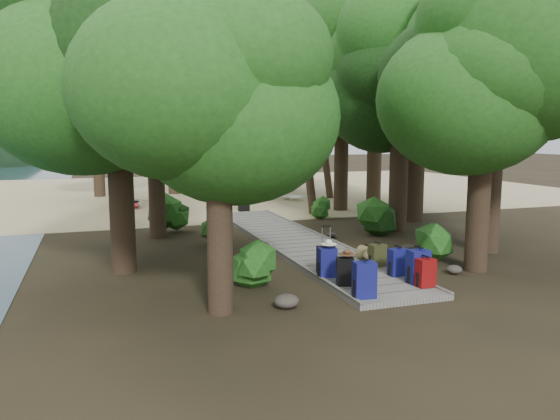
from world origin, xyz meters
name	(u,v)px	position (x,y,z in m)	size (l,w,h in m)	color
ground	(309,251)	(0.00, 0.00, 0.00)	(120.00, 120.00, 0.00)	#322919
sand_beach	(200,191)	(0.00, 16.00, 0.01)	(40.00, 22.00, 0.02)	tan
boardwalk	(296,242)	(0.00, 1.00, 0.06)	(2.00, 12.00, 0.12)	gray
backpack_left_a	(364,278)	(-0.73, -4.63, 0.50)	(0.40, 0.28, 0.76)	navy
backpack_left_b	(345,270)	(-0.71, -3.76, 0.44)	(0.34, 0.24, 0.63)	black
backpack_left_c	(327,261)	(-0.79, -3.03, 0.47)	(0.37, 0.27, 0.70)	navy
backpack_right_a	(426,271)	(0.77, -4.36, 0.44)	(0.35, 0.25, 0.63)	maroon
backpack_right_b	(418,265)	(0.78, -4.09, 0.50)	(0.43, 0.30, 0.77)	navy
backpack_right_c	(398,261)	(0.70, -3.41, 0.44)	(0.38, 0.27, 0.65)	navy
backpack_right_d	(377,254)	(0.70, -2.52, 0.40)	(0.37, 0.27, 0.56)	#36361A
duffel_right_khaki	(370,254)	(0.74, -2.09, 0.30)	(0.37, 0.55, 0.37)	brown
suitcase_on_boardwalk	(326,259)	(-0.66, -2.67, 0.41)	(0.38, 0.21, 0.59)	black
lone_suitcase_on_sand	(244,203)	(0.26, 7.77, 0.36)	(0.43, 0.25, 0.68)	black
hat_brown	(347,252)	(-0.67, -3.75, 0.81)	(0.35, 0.35, 0.11)	#51351E
hat_white	(329,242)	(-0.74, -3.00, 0.87)	(0.34, 0.34, 0.11)	silver
kayak	(133,203)	(-3.90, 10.48, 0.19)	(0.76, 3.50, 0.35)	red
sun_lounger	(292,194)	(3.41, 10.65, 0.32)	(0.60, 1.86, 0.60)	silver
tree_right_a	(483,110)	(2.88, -3.23, 3.69)	(4.43, 4.43, 7.38)	black
tree_right_b	(495,83)	(4.50, -1.62, 4.45)	(4.98, 4.98, 8.90)	black
tree_right_c	(401,100)	(3.86, 1.90, 4.21)	(4.87, 4.87, 8.42)	black
tree_right_d	(417,70)	(5.50, 3.59, 5.38)	(5.87, 5.87, 10.76)	black
tree_right_e	(342,109)	(4.15, 6.87, 4.15)	(4.61, 4.61, 8.29)	black
tree_right_f	(376,96)	(6.93, 9.19, 4.84)	(5.42, 5.42, 9.69)	black
tree_left_a	(218,128)	(-3.38, -4.26, 3.25)	(3.91, 3.91, 6.51)	black
tree_left_b	(117,95)	(-4.86, -0.76, 3.99)	(4.44, 4.44, 7.99)	black
tree_left_c	(154,119)	(-3.66, 3.27, 3.59)	(4.13, 4.13, 7.19)	black
tree_back_a	(172,104)	(-1.48, 15.25, 4.64)	(5.37, 5.37, 9.29)	black
tree_back_b	(223,87)	(1.33, 16.01, 5.64)	(6.32, 6.32, 11.29)	black
tree_back_c	(284,108)	(4.58, 15.14, 4.52)	(5.02, 5.02, 9.04)	black
tree_back_d	(96,117)	(-5.22, 15.18, 3.93)	(4.71, 4.71, 7.86)	black
palm_right_a	(315,113)	(2.80, 6.47, 3.94)	(4.62, 4.62, 7.87)	#103A13
palm_right_b	(328,106)	(5.42, 11.11, 4.47)	(4.63, 4.63, 8.95)	#103A13
palm_right_c	(263,118)	(2.52, 12.44, 3.92)	(4.92, 4.92, 7.83)	#103A13
palm_left_a	(116,121)	(-4.61, 6.79, 3.58)	(4.50, 4.50, 7.16)	#103A13
rock_left_a	(287,301)	(-2.19, -4.40, 0.13)	(0.47, 0.42, 0.26)	#4C473F
rock_left_b	(236,277)	(-2.62, -2.33, 0.09)	(0.33, 0.29, 0.18)	#4C473F
rock_left_c	(260,247)	(-1.32, 0.22, 0.15)	(0.56, 0.51, 0.31)	#4C473F
rock_left_d	(205,234)	(-2.26, 2.94, 0.08)	(0.29, 0.26, 0.16)	#4C473F
rock_right_a	(454,270)	(2.23, -3.33, 0.10)	(0.37, 0.33, 0.20)	#4C473F
rock_right_b	(408,249)	(2.35, -1.19, 0.13)	(0.46, 0.41, 0.25)	#4C473F
rock_right_c	(331,235)	(1.36, 1.56, 0.08)	(0.30, 0.27, 0.17)	#4C473F
shrub_left_a	(254,265)	(-2.38, -2.93, 0.47)	(1.05, 1.05, 0.95)	#1D4D17
shrub_left_b	(214,234)	(-2.28, 1.47, 0.36)	(0.79, 0.79, 0.71)	#1D4D17
shrub_left_c	(171,214)	(-3.16, 4.07, 0.60)	(1.33, 1.33, 1.20)	#1D4D17
shrub_right_a	(437,242)	(2.55, -2.16, 0.49)	(1.10, 1.10, 0.99)	#1D4D17
shrub_right_b	(376,215)	(2.89, 1.54, 0.62)	(1.37, 1.37, 1.23)	#1D4D17
shrub_right_c	(316,208)	(2.40, 5.28, 0.38)	(0.85, 0.85, 0.76)	#1D4D17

